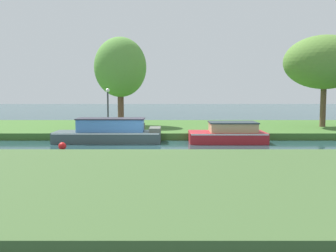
{
  "coord_description": "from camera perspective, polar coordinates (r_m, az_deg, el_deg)",
  "views": [
    {
      "loc": [
        1.16,
        -20.29,
        2.88
      ],
      "look_at": [
        1.12,
        1.2,
        0.9
      ],
      "focal_mm": 42.1,
      "sensor_mm": 36.0,
      "label": 1
    }
  ],
  "objects": [
    {
      "name": "red_barge",
      "position": [
        21.87,
        8.86,
        -1.12
      ],
      "size": [
        4.15,
        2.16,
        1.13
      ],
      "color": "#AE2027",
      "rests_on": "ground_plane"
    },
    {
      "name": "riverbank_near",
      "position": [
        11.66,
        -5.67,
        -8.06
      ],
      "size": [
        72.0,
        10.0,
        0.4
      ],
      "primitive_type": "cube",
      "color": "#405E30",
      "rests_on": "ground_plane"
    },
    {
      "name": "mooring_post_near",
      "position": [
        22.8,
        -3.49,
        -0.28
      ],
      "size": [
        0.18,
        0.18,
        0.56
      ],
      "primitive_type": "cylinder",
      "color": "#4A3120",
      "rests_on": "riverbank_far"
    },
    {
      "name": "mooring_post_far",
      "position": [
        22.95,
        7.78,
        -0.16
      ],
      "size": [
        0.18,
        0.18,
        0.66
      ],
      "primitive_type": "cylinder",
      "color": "#473023",
      "rests_on": "riverbank_far"
    },
    {
      "name": "willow_tree_left",
      "position": [
        27.79,
        -6.82,
        8.41
      ],
      "size": [
        3.62,
        3.25,
        6.12
      ],
      "color": "brown",
      "rests_on": "riverbank_far"
    },
    {
      "name": "willow_tree_centre",
      "position": [
        28.42,
        21.88,
        8.55
      ],
      "size": [
        5.48,
        4.47,
        6.09
      ],
      "color": "brown",
      "rests_on": "riverbank_far"
    },
    {
      "name": "slate_narrowboat",
      "position": [
        21.85,
        -8.33,
        -0.92
      ],
      "size": [
        5.82,
        1.79,
        1.33
      ],
      "color": "#3F4F50",
      "rests_on": "ground_plane"
    },
    {
      "name": "ground_plane",
      "position": [
        20.52,
        -3.15,
        -2.81
      ],
      "size": [
        120.0,
        120.0,
        0.0
      ],
      "primitive_type": "plane",
      "color": "#214246"
    },
    {
      "name": "lamp_post",
      "position": [
        24.3,
        -8.6,
        3.23
      ],
      "size": [
        0.24,
        0.24,
        2.57
      ],
      "color": "#333338",
      "rests_on": "riverbank_far"
    },
    {
      "name": "channel_buoy",
      "position": [
        19.57,
        -14.95,
        -2.83
      ],
      "size": [
        0.37,
        0.37,
        0.37
      ],
      "primitive_type": "sphere",
      "color": "red",
      "rests_on": "ground_plane"
    },
    {
      "name": "riverbank_far",
      "position": [
        27.44,
        -2.32,
        -0.34
      ],
      "size": [
        72.0,
        10.0,
        0.4
      ],
      "primitive_type": "cube",
      "color": "#3F6B2B",
      "rests_on": "ground_plane"
    }
  ]
}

